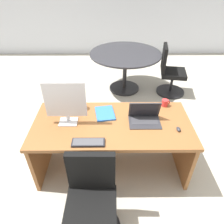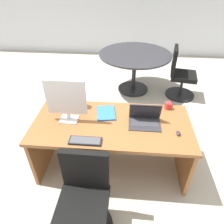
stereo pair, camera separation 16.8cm
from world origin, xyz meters
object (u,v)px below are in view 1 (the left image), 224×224
monitor (65,101)px  meeting_chair_near (170,75)px  coffee_mug (165,103)px  keyboard (88,142)px  book (105,113)px  office_chair (92,206)px  desk_lamp (70,90)px  laptop (144,115)px  mouse (178,129)px  meeting_table (125,62)px  desk (112,133)px

monitor → meeting_chair_near: size_ratio=0.53×
coffee_mug → meeting_chair_near: meeting_chair_near is taller
keyboard → book: keyboard is taller
office_chair → meeting_chair_near: (1.34, 2.66, 0.04)m
desk_lamp → meeting_chair_near: size_ratio=0.36×
keyboard → office_chair: 0.59m
coffee_mug → laptop: bearing=-136.0°
mouse → office_chair: (-0.90, -0.63, -0.40)m
keyboard → book: size_ratio=1.05×
laptop → meeting_table: 2.01m
keyboard → meeting_chair_near: size_ratio=0.34×
book → meeting_table: meeting_table is taller
keyboard → monitor: bearing=126.8°
laptop → desk_lamp: (-0.85, 0.25, 0.18)m
office_chair → meeting_table: office_chair is taller
meeting_chair_near → coffee_mug: bearing=-107.2°
meeting_table → keyboard: bearing=-102.2°
desk_lamp → office_chair: 1.26m
book → desk: bearing=-54.9°
keyboard → meeting_table: 2.43m
meeting_table → book: bearing=-100.7°
desk → office_chair: bearing=-103.6°
laptop → desk_lamp: 0.90m
desk → meeting_table: bearing=82.3°
desk → mouse: 0.76m
keyboard → meeting_chair_near: 2.64m
desk → mouse: bearing=-14.2°
laptop → coffee_mug: (0.30, 0.28, -0.03)m
desk → desk_lamp: desk_lamp is taller
book → office_chair: size_ratio=0.35×
book → office_chair: bearing=-96.9°
monitor → mouse: 1.23m
desk_lamp → meeting_table: 1.95m
coffee_mug → office_chair: office_chair is taller
coffee_mug → meeting_table: 1.77m
laptop → coffee_mug: size_ratio=3.37×
mouse → office_chair: 1.17m
office_chair → monitor: bearing=110.8°
desk_lamp → meeting_chair_near: 2.36m
laptop → book: bearing=165.6°
coffee_mug → meeting_chair_near: size_ratio=0.11×
office_chair → meeting_chair_near: size_ratio=0.93×
mouse → desk_lamp: bearing=160.2°
book → coffee_mug: 0.76m
desk → coffee_mug: size_ratio=17.12×
desk → desk_lamp: (-0.49, 0.25, 0.45)m
keyboard → office_chair: office_chair is taller
mouse → coffee_mug: coffee_mug is taller
desk → meeting_table: 2.02m
monitor → book: size_ratio=1.61×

